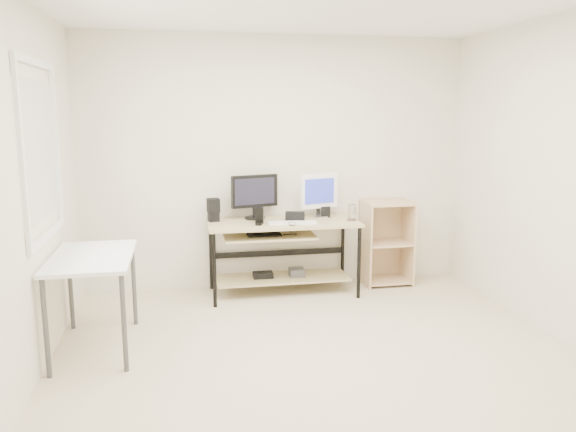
{
  "coord_description": "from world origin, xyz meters",
  "views": [
    {
      "loc": [
        -0.99,
        -3.76,
        1.83
      ],
      "look_at": [
        -0.02,
        1.3,
        0.87
      ],
      "focal_mm": 35.0,
      "sensor_mm": 36.0,
      "label": 1
    }
  ],
  "objects_px": {
    "white_imac": "(319,192)",
    "audio_controller": "(260,215)",
    "side_table": "(92,265)",
    "desk": "(280,242)",
    "shelf_unit": "(385,242)",
    "black_monitor": "(255,194)"
  },
  "relations": [
    {
      "from": "shelf_unit",
      "to": "white_imac",
      "type": "relative_size",
      "value": 1.97
    },
    {
      "from": "white_imac",
      "to": "audio_controller",
      "type": "height_order",
      "value": "white_imac"
    },
    {
      "from": "side_table",
      "to": "shelf_unit",
      "type": "height_order",
      "value": "shelf_unit"
    },
    {
      "from": "desk",
      "to": "audio_controller",
      "type": "xyz_separation_m",
      "value": [
        -0.22,
        -0.07,
        0.29
      ]
    },
    {
      "from": "desk",
      "to": "shelf_unit",
      "type": "height_order",
      "value": "shelf_unit"
    },
    {
      "from": "desk",
      "to": "shelf_unit",
      "type": "bearing_deg",
      "value": 7.77
    },
    {
      "from": "side_table",
      "to": "shelf_unit",
      "type": "xyz_separation_m",
      "value": [
        2.83,
        1.22,
        -0.22
      ]
    },
    {
      "from": "side_table",
      "to": "shelf_unit",
      "type": "bearing_deg",
      "value": 23.33
    },
    {
      "from": "desk",
      "to": "shelf_unit",
      "type": "xyz_separation_m",
      "value": [
        1.18,
        0.16,
        -0.09
      ]
    },
    {
      "from": "desk",
      "to": "black_monitor",
      "type": "height_order",
      "value": "black_monitor"
    },
    {
      "from": "white_imac",
      "to": "audio_controller",
      "type": "xyz_separation_m",
      "value": [
        -0.65,
        -0.21,
        -0.18
      ]
    },
    {
      "from": "shelf_unit",
      "to": "audio_controller",
      "type": "distance_m",
      "value": 1.46
    },
    {
      "from": "shelf_unit",
      "to": "black_monitor",
      "type": "bearing_deg",
      "value": 179.09
    },
    {
      "from": "desk",
      "to": "black_monitor",
      "type": "distance_m",
      "value": 0.56
    },
    {
      "from": "white_imac",
      "to": "side_table",
      "type": "bearing_deg",
      "value": -166.42
    },
    {
      "from": "white_imac",
      "to": "audio_controller",
      "type": "bearing_deg",
      "value": -178.2
    },
    {
      "from": "side_table",
      "to": "black_monitor",
      "type": "relative_size",
      "value": 2.05
    },
    {
      "from": "white_imac",
      "to": "black_monitor",
      "type": "bearing_deg",
      "value": 160.28
    },
    {
      "from": "side_table",
      "to": "white_imac",
      "type": "xyz_separation_m",
      "value": [
        2.09,
        1.2,
        0.34
      ]
    },
    {
      "from": "black_monitor",
      "to": "audio_controller",
      "type": "bearing_deg",
      "value": -102.46
    },
    {
      "from": "desk",
      "to": "black_monitor",
      "type": "bearing_deg",
      "value": 141.98
    },
    {
      "from": "side_table",
      "to": "white_imac",
      "type": "bearing_deg",
      "value": 30.02
    }
  ]
}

